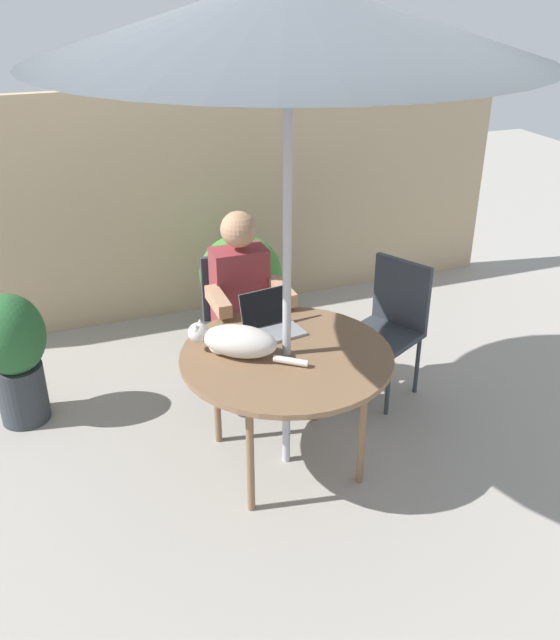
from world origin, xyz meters
The scene contains 11 objects.
ground_plane centered at (0.00, 0.00, 0.00)m, with size 14.00×14.00×0.00m, color gray.
fence_back centered at (0.00, 2.11, 0.89)m, with size 5.28×0.08×1.77m, color tan.
patio_table centered at (0.00, 0.00, 0.65)m, with size 1.13×1.13×0.71m.
patio_umbrella centered at (0.00, 0.00, 2.33)m, with size 2.27×2.27×2.51m.
chair_occupied centered at (0.00, 0.91, 0.52)m, with size 0.40×0.40×0.89m.
chair_empty centered at (0.90, 0.48, 0.52)m, with size 0.54×0.54×0.89m.
person_seated centered at (0.00, 0.75, 0.69)m, with size 0.48×0.48×1.23m.
laptop centered at (0.01, 0.28, 0.77)m, with size 0.33×0.29×0.21m.
cat centered at (-0.26, 0.08, 0.79)m, with size 0.54×0.44×0.17m.
potted_plant_near_fence centered at (0.22, 1.52, 0.45)m, with size 0.60×0.60×0.80m.
potted_plant_by_chair centered at (-1.38, 0.95, 0.48)m, with size 0.40×0.40×0.85m.
Camera 1 is at (-1.13, -2.95, 2.53)m, focal length 38.80 mm.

